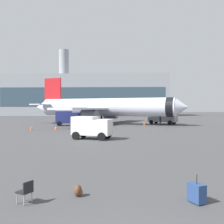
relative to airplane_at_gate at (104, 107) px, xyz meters
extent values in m
cylinder|color=silver|center=(0.22, -0.08, 0.04)|extent=(29.50, 13.77, 3.80)
cone|color=silver|center=(15.45, -5.59, 0.04)|extent=(3.48, 4.21, 3.61)
cone|color=silver|center=(-15.39, 5.57, 0.04)|extent=(4.17, 4.30, 3.42)
cylinder|color=black|center=(13.39, -4.84, 0.04)|extent=(2.63, 4.12, 3.88)
cube|color=silver|center=(2.00, 7.78, -0.26)|extent=(9.95, 16.68, 0.36)
cube|color=silver|center=(-3.44, -7.26, -0.26)|extent=(9.95, 16.68, 0.36)
cylinder|color=gray|center=(1.15, 5.43, -1.56)|extent=(3.76, 3.16, 2.20)
cylinder|color=gray|center=(-2.59, -4.91, -1.56)|extent=(3.76, 3.16, 2.20)
cube|color=red|center=(-12.48, 4.51, 3.64)|extent=(4.26, 1.83, 6.40)
cube|color=silver|center=(-11.86, 7.69, 0.64)|extent=(4.49, 6.53, 0.24)
cube|color=silver|center=(-14.03, 1.67, 0.64)|extent=(4.49, 6.53, 0.24)
cylinder|color=black|center=(11.50, -4.16, -2.76)|extent=(0.36, 0.36, 1.80)
cylinder|color=black|center=(-0.84, 2.86, -2.76)|extent=(0.44, 0.44, 1.80)
cylinder|color=black|center=(-2.48, -1.66, -2.76)|extent=(0.44, 0.44, 1.80)
cube|color=navy|center=(-5.30, -4.65, -2.14)|extent=(2.00, 2.43, 2.04)
cube|color=#1E232D|center=(-4.60, -4.54, -1.66)|extent=(0.38, 1.97, 0.84)
cube|color=navy|center=(-7.68, -5.01, -1.96)|extent=(3.42, 2.65, 2.40)
cylinder|color=black|center=(-5.36, -3.49, -3.21)|extent=(0.92, 0.35, 0.90)
cylinder|color=black|center=(-5.01, -5.76, -3.21)|extent=(0.92, 0.35, 0.90)
cylinder|color=black|center=(-8.68, -4.00, -3.21)|extent=(0.92, 0.35, 0.90)
cylinder|color=black|center=(-8.33, -6.28, -3.21)|extent=(0.92, 0.35, 0.90)
cube|color=gray|center=(14.52, -0.63, -2.01)|extent=(2.67, 2.92, 2.29)
cube|color=#1E232D|center=(15.13, -1.00, -1.47)|extent=(1.17, 1.90, 0.95)
cube|color=gray|center=(11.94, 0.90, -1.81)|extent=(4.94, 4.27, 2.70)
cylinder|color=black|center=(15.11, 0.47, -3.21)|extent=(0.89, 0.65, 0.90)
cylinder|color=black|center=(13.83, -1.68, -3.21)|extent=(0.89, 0.65, 0.90)
cylinder|color=black|center=(11.50, 2.62, -3.21)|extent=(0.89, 0.65, 0.90)
cylinder|color=black|center=(10.22, 0.47, -3.21)|extent=(0.89, 0.65, 0.90)
cube|color=white|center=(1.84, -27.28, -2.27)|extent=(2.22, 2.39, 1.78)
cube|color=#1E232D|center=(2.56, -27.47, -1.85)|extent=(0.54, 1.76, 0.74)
cube|color=white|center=(-0.29, -26.70, -2.11)|extent=(3.07, 2.62, 2.10)
cylinder|color=black|center=(2.32, -26.32, -3.21)|extent=(0.93, 0.45, 0.90)
cylinder|color=black|center=(1.78, -28.35, -3.21)|extent=(0.93, 0.45, 0.90)
cylinder|color=black|center=(-0.65, -25.52, -3.21)|extent=(0.93, 0.45, 0.90)
cylinder|color=black|center=(-1.20, -27.55, -3.21)|extent=(0.93, 0.45, 0.90)
cube|color=#F2590C|center=(-6.88, -14.27, -3.64)|extent=(0.44, 0.44, 0.04)
cone|color=#F2590C|center=(-6.88, -14.27, -3.32)|extent=(0.36, 0.36, 0.59)
cylinder|color=white|center=(-6.88, -14.27, -3.29)|extent=(0.23, 0.23, 0.10)
cube|color=#F2590C|center=(8.42, -3.24, -3.64)|extent=(0.44, 0.44, 0.04)
cone|color=#F2590C|center=(8.42, -3.24, -3.23)|extent=(0.36, 0.36, 0.78)
cylinder|color=white|center=(8.42, -3.24, -3.19)|extent=(0.23, 0.23, 0.10)
cube|color=#F2590C|center=(-10.48, -15.67, -3.64)|extent=(0.44, 0.44, 0.04)
cone|color=#F2590C|center=(-10.48, -15.67, -3.22)|extent=(0.36, 0.36, 0.79)
cylinder|color=white|center=(-10.48, -15.67, -3.18)|extent=(0.23, 0.23, 0.10)
cube|color=navy|center=(6.95, -46.80, -3.27)|extent=(0.65, 0.75, 0.70)
cylinder|color=black|center=(6.95, -46.80, -2.74)|extent=(0.02, 0.02, 0.36)
cylinder|color=black|center=(6.85, -46.60, -3.62)|extent=(0.08, 0.06, 0.08)
cylinder|color=black|center=(7.05, -47.00, -3.62)|extent=(0.08, 0.06, 0.08)
ellipsoid|color=brown|center=(2.29, -46.26, -3.42)|extent=(0.32, 0.40, 0.48)
ellipsoid|color=brown|center=(2.43, -46.26, -3.49)|extent=(0.12, 0.28, 0.24)
cube|color=black|center=(0.40, -47.11, -3.22)|extent=(0.65, 0.65, 0.06)
cube|color=black|center=(0.58, -47.20, -3.00)|extent=(0.27, 0.45, 0.40)
cylinder|color=#999EA5|center=(0.14, -47.19, -3.44)|extent=(0.04, 0.04, 0.44)
cylinder|color=#999EA5|center=(0.31, -46.85, -3.44)|extent=(0.04, 0.04, 0.44)
cylinder|color=#999EA5|center=(0.48, -47.36, -3.44)|extent=(0.04, 0.04, 0.44)
cylinder|color=#999EA5|center=(0.65, -47.02, -3.44)|extent=(0.04, 0.04, 0.44)
cube|color=gray|center=(-13.35, 62.42, 5.28)|extent=(73.27, 19.48, 17.87)
cube|color=#334756|center=(-13.35, 52.63, 4.39)|extent=(69.60, 0.10, 8.04)
cylinder|color=gray|center=(-23.00, 62.42, 20.22)|extent=(4.40, 4.40, 12.00)
camera|label=1|loc=(4.15, -56.90, -0.01)|focal=42.26mm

